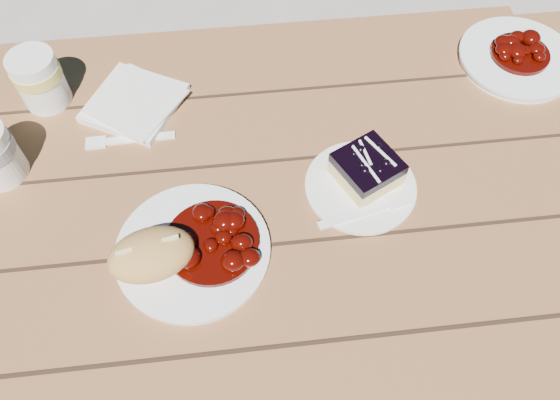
{
  "coord_description": "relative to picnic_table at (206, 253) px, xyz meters",
  "views": [
    {
      "loc": [
        0.09,
        -0.47,
        1.5
      ],
      "look_at": [
        0.14,
        -0.04,
        0.81
      ],
      "focal_mm": 35.0,
      "sensor_mm": 36.0,
      "label": 1
    }
  ],
  "objects": [
    {
      "name": "fork_table",
      "position": [
        -0.09,
        0.15,
        0.16
      ],
      "size": [
        0.16,
        0.03,
        0.0
      ],
      "primitive_type": null,
      "rotation": [
        0.0,
        0.0,
        1.59
      ],
      "color": "white",
      "rests_on": "picnic_table"
    },
    {
      "name": "dessert_plate",
      "position": [
        0.27,
        0.01,
        0.17
      ],
      "size": [
        0.18,
        0.18,
        0.01
      ],
      "primitive_type": "cylinder",
      "color": "white",
      "rests_on": "picnic_table"
    },
    {
      "name": "blueberry_cake",
      "position": [
        0.28,
        0.02,
        0.2
      ],
      "size": [
        0.12,
        0.12,
        0.05
      ],
      "rotation": [
        0.0,
        0.0,
        0.47
      ],
      "color": "#F9D387",
      "rests_on": "dessert_plate"
    },
    {
      "name": "bread_roll",
      "position": [
        -0.06,
        -0.1,
        0.21
      ],
      "size": [
        0.14,
        0.11,
        0.07
      ],
      "primitive_type": "ellipsoid",
      "rotation": [
        0.0,
        0.0,
        0.21
      ],
      "color": "tan",
      "rests_on": "main_plate"
    },
    {
      "name": "fork_dessert",
      "position": [
        0.25,
        -0.05,
        0.17
      ],
      "size": [
        0.16,
        0.06,
        0.0
      ],
      "primitive_type": null,
      "rotation": [
        0.0,
        0.0,
        -1.34
      ],
      "color": "white",
      "rests_on": "dessert_plate"
    },
    {
      "name": "ground",
      "position": [
        0.0,
        0.0,
        -0.59
      ],
      "size": [
        60.0,
        60.0,
        0.0
      ],
      "primitive_type": "plane",
      "color": "#9B968C",
      "rests_on": "ground"
    },
    {
      "name": "second_cup",
      "position": [
        -0.26,
        0.27,
        0.21
      ],
      "size": [
        0.08,
        0.08,
        0.1
      ],
      "primitive_type": "cylinder",
      "color": "white",
      "rests_on": "picnic_table"
    },
    {
      "name": "napkin_stack",
      "position": [
        -0.1,
        0.23,
        0.17
      ],
      "size": [
        0.2,
        0.2,
        0.01
      ],
      "primitive_type": "cube",
      "rotation": [
        0.0,
        0.0,
        1.07
      ],
      "color": "white",
      "rests_on": "picnic_table"
    },
    {
      "name": "second_plate",
      "position": [
        0.63,
        0.27,
        0.17
      ],
      "size": [
        0.22,
        0.22,
        0.02
      ],
      "primitive_type": "cylinder",
      "color": "white",
      "rests_on": "picnic_table"
    },
    {
      "name": "main_plate",
      "position": [
        -0.0,
        -0.08,
        0.17
      ],
      "size": [
        0.23,
        0.23,
        0.02
      ],
      "primitive_type": "cylinder",
      "color": "white",
      "rests_on": "picnic_table"
    },
    {
      "name": "goulash_stew",
      "position": [
        0.03,
        -0.08,
        0.2
      ],
      "size": [
        0.14,
        0.14,
        0.04
      ],
      "primitive_type": null,
      "color": "#3D0602",
      "rests_on": "main_plate"
    },
    {
      "name": "picnic_table",
      "position": [
        0.0,
        0.0,
        0.0
      ],
      "size": [
        2.0,
        1.55,
        0.75
      ],
      "color": "brown",
      "rests_on": "ground"
    },
    {
      "name": "second_stew",
      "position": [
        0.63,
        0.27,
        0.2
      ],
      "size": [
        0.11,
        0.11,
        0.04
      ],
      "primitive_type": null,
      "color": "#3D0602",
      "rests_on": "second_plate"
    }
  ]
}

